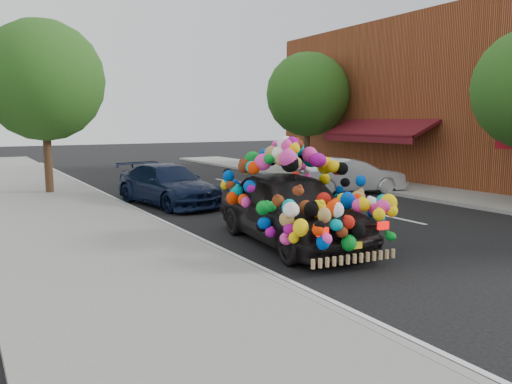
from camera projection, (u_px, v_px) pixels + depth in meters
ground at (288, 233)px, 11.75m from camera, size 100.00×100.00×0.00m
sidewalk at (103, 256)px, 9.55m from camera, size 4.00×60.00×0.12m
kerb at (196, 243)px, 10.54m from camera, size 0.15×60.00×0.13m
footpath_far at (424, 191)px, 18.47m from camera, size 3.00×40.00×0.12m
lane_markings at (397, 218)px, 13.58m from camera, size 6.00×50.00×0.01m
tree_near_sidewalk at (43, 81)px, 17.32m from camera, size 4.20×4.20×6.13m
tree_far_b at (308, 95)px, 23.77m from camera, size 4.00×4.00×5.90m
plush_art_car at (291, 191)px, 10.64m from camera, size 2.76×5.03×2.22m
navy_sedan at (168, 185)px, 15.76m from camera, size 2.48×4.63×1.28m
silver_hatchback at (351, 176)px, 18.28m from camera, size 4.15×2.47×1.29m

